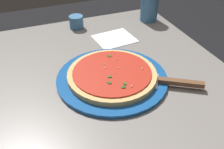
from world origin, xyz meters
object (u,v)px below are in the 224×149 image
cup_small_sauce (76,22)px  napkin_folded_right (115,39)px  serving_plate (112,78)px  pizza_server (167,82)px  pizza (112,74)px  cup_tall_drink (149,6)px

cup_small_sauce → napkin_folded_right: size_ratio=0.39×
serving_plate → pizza_server: (0.09, 0.14, 0.01)m
serving_plate → pizza_server: 0.16m
serving_plate → pizza_server: bearing=57.8°
serving_plate → pizza_server: pizza_server is taller
pizza_server → napkin_folded_right: pizza_server is taller
cup_small_sauce → napkin_folded_right: 0.18m
pizza → napkin_folded_right: bearing=156.2°
serving_plate → napkin_folded_right: bearing=156.2°
pizza → cup_tall_drink: 0.46m
cup_small_sauce → pizza_server: bearing=16.6°
serving_plate → pizza: 0.02m
cup_tall_drink → cup_small_sauce: cup_tall_drink is taller
pizza_server → cup_tall_drink: 0.46m
serving_plate → cup_small_sauce: 0.38m
pizza_server → serving_plate: bearing=-122.2°
serving_plate → cup_small_sauce: cup_small_sauce is taller
napkin_folded_right → cup_tall_drink: bearing=117.5°
cup_tall_drink → napkin_folded_right: (0.10, -0.20, -0.06)m
pizza_server → cup_small_sauce: cup_small_sauce is taller
serving_plate → napkin_folded_right: size_ratio=2.30×
cup_tall_drink → pizza_server: bearing=-21.4°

